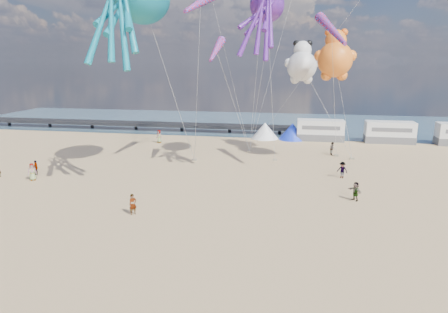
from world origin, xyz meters
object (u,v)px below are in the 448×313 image
Objects in this scene: beachgoer_4 at (355,191)px; sandbag_c at (352,159)px; sandbag_a at (194,160)px; kite_octopus_purple at (267,5)px; beachgoer_1 at (332,149)px; beachgoer_6 at (32,172)px; sandbag_d at (336,155)px; windsock_left at (201,3)px; kite_teddy_orange at (335,60)px; windsock_mid at (332,30)px; sandbag_e at (249,151)px; motorhome_0 at (320,130)px; standing_person at (133,204)px; windsock_right at (216,50)px; tent_blue at (292,131)px; tent_white at (265,130)px; beachgoer_2 at (342,170)px; sandbag_b at (275,160)px; beachgoer_3 at (36,168)px; kite_panda at (302,66)px; motorhome_1 at (389,132)px; beachgoer_0 at (159,136)px.

sandbag_c is at bearing 139.10° from beachgoer_4.
kite_octopus_purple reaches higher than sandbag_a.
beachgoer_6 is at bearing 108.10° from beachgoer_1.
kite_octopus_purple reaches higher than sandbag_d.
beachgoer_6 is at bearing -140.72° from windsock_left.
kite_octopus_purple is 1.52× the size of kite_teddy_orange.
beachgoer_1 is at bearing 60.85° from windsock_mid.
sandbag_e is 0.05× the size of kite_octopus_purple.
sandbag_a is at bearing -135.65° from sandbag_e.
standing_person is (-15.28, -32.10, -0.70)m from motorhome_0.
sandbag_d is at bearing 8.48° from standing_person.
windsock_right reaches higher than beachgoer_4.
tent_white is at bearing 180.00° from tent_blue.
sandbag_a is (-16.06, 4.06, -0.71)m from beachgoer_2.
beachgoer_1 is at bearing 45.18° from windsock_left.
kite_octopus_purple is (-1.13, -2.58, 16.60)m from sandbag_b.
sandbag_c is at bearing -57.69° from tent_blue.
motorhome_0 reaches higher than beachgoer_3.
windsock_left reaches higher than standing_person.
sandbag_d is at bearing -81.53° from motorhome_0.
sandbag_d is at bearing -15.44° from kite_panda.
tent_blue reaches higher than sandbag_a.
motorhome_1 is 19.77m from kite_teddy_orange.
sandbag_e is (6.13, 22.42, -0.69)m from standing_person.
windsock_left is (-13.45, -3.75, 5.45)m from kite_teddy_orange.
sandbag_c is (2.12, -2.02, -0.69)m from beachgoer_1.
motorhome_1 is at bearing 0.00° from tent_white.
motorhome_0 is 13.20× the size of sandbag_b.
windsock_left is at bearing -115.64° from sandbag_e.
windsock_mid reaches higher than beachgoer_4.
motorhome_0 is 1.50× the size of windsock_right.
windsock_left reaches higher than windsock_mid.
beachgoer_1 is (-8.47, -9.28, -0.70)m from motorhome_1.
motorhome_0 is at bearing 46.61° from sandbag_e.
beachgoer_0 is 24.26m from sandbag_d.
kite_panda reaches higher than motorhome_0.
kite_octopus_purple reaches higher than standing_person.
sandbag_d is at bearing 140.24° from sandbag_c.
tent_white reaches higher than sandbag_a.
beachgoer_4 is (9.59, -25.87, -0.41)m from tent_white.
kite_teddy_orange reaches higher than kite_panda.
sandbag_e is 0.08× the size of windsock_mid.
beachgoer_4 is (1.59, -25.87, -0.71)m from motorhome_0.
beachgoer_4 is 15.11m from windsock_mid.
windsock_left reaches higher than sandbag_d.
standing_person is 1.06× the size of beachgoer_3.
kite_panda is (26.12, 14.14, 9.90)m from beachgoer_3.
sandbag_d is (29.83, 15.62, -0.74)m from beachgoer_6.
motorhome_1 is (9.50, 0.00, 0.00)m from motorhome_0.
tent_blue reaches higher than sandbag_c.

